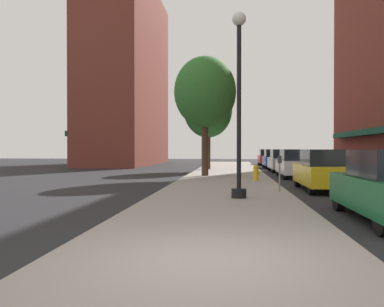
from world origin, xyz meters
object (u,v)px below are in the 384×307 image
at_px(fire_hydrant, 256,172).
at_px(car_white, 295,164).
at_px(parking_meter_near, 280,169).
at_px(tree_near, 208,110).
at_px(lamppost, 239,101).
at_px(car_red, 267,157).
at_px(car_silver, 282,161).
at_px(tree_mid, 205,92).
at_px(car_yellow, 324,171).
at_px(car_blue, 274,159).

bearing_deg(fire_hydrant, car_white, 57.32).
height_order(parking_meter_near, tree_near, tree_near).
xyz_separation_m(lamppost, car_red, (3.45, 29.57, -2.39)).
bearing_deg(car_white, car_silver, 90.10).
height_order(lamppost, tree_mid, tree_mid).
height_order(lamppost, car_yellow, lamppost).
bearing_deg(parking_meter_near, tree_near, 102.42).
bearing_deg(car_white, fire_hydrant, -122.58).
xyz_separation_m(lamppost, car_blue, (3.45, 22.93, -2.39)).
xyz_separation_m(parking_meter_near, tree_near, (-3.60, 16.37, 3.79)).
distance_m(tree_mid, car_yellow, 9.63).
xyz_separation_m(fire_hydrant, parking_meter_near, (0.55, -5.19, 0.43)).
bearing_deg(car_red, tree_near, -116.59).
bearing_deg(tree_mid, lamppost, -80.37).
xyz_separation_m(tree_near, car_blue, (5.55, 4.59, -3.93)).
xyz_separation_m(car_yellow, car_silver, (0.00, 13.45, 0.00)).
bearing_deg(tree_mid, car_white, 4.86).
relative_size(tree_mid, car_blue, 1.63).
distance_m(car_white, car_silver, 6.10).
xyz_separation_m(parking_meter_near, car_white, (1.95, 9.08, -0.14)).
distance_m(tree_near, car_blue, 8.20).
bearing_deg(lamppost, fire_hydrant, 82.39).
relative_size(fire_hydrant, tree_mid, 0.11).
bearing_deg(tree_mid, car_silver, 51.26).
xyz_separation_m(fire_hydrant, tree_near, (-3.06, 11.18, 4.22)).
height_order(lamppost, car_blue, lamppost).
relative_size(car_yellow, car_blue, 1.00).
height_order(tree_mid, car_white, tree_mid).
relative_size(parking_meter_near, car_red, 0.30).
xyz_separation_m(car_yellow, car_blue, (0.00, 19.22, 0.00)).
distance_m(fire_hydrant, car_silver, 10.30).
height_order(lamppost, car_white, lamppost).
xyz_separation_m(car_yellow, car_white, (0.00, 7.35, 0.00)).
distance_m(lamppost, car_silver, 17.67).
distance_m(tree_mid, car_white, 6.73).
height_order(parking_meter_near, car_yellow, car_yellow).
bearing_deg(car_silver, fire_hydrant, -101.76).
bearing_deg(car_yellow, tree_mid, 126.95).
bearing_deg(car_blue, car_red, 88.02).
bearing_deg(car_red, car_white, -90.26).
bearing_deg(tree_near, lamppost, -83.47).
bearing_deg(tree_near, fire_hydrant, -74.69).
bearing_deg(car_white, lamppost, -107.24).
bearing_deg(car_red, lamppost, -96.92).
relative_size(fire_hydrant, tree_near, 0.12).
relative_size(lamppost, car_red, 1.37).
height_order(car_blue, car_red, same).
relative_size(tree_near, tree_mid, 0.98).
relative_size(car_silver, car_red, 1.00).
xyz_separation_m(tree_near, car_red, (5.55, 11.23, -3.93)).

